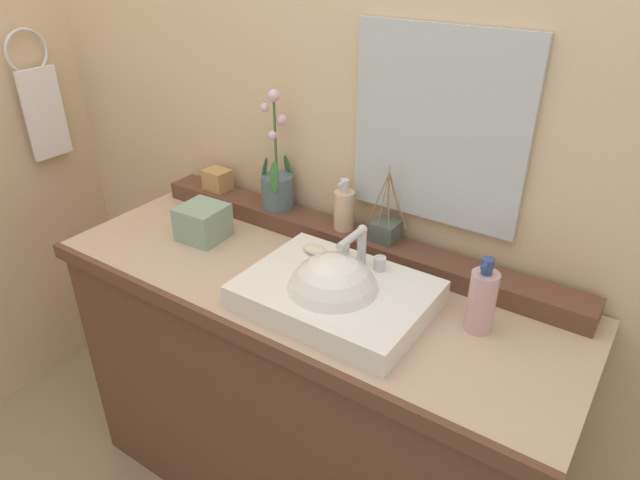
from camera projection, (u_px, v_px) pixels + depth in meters
wall_back at (385, 77)px, 1.59m from camera, size 3.38×0.20×2.67m
vanity_cabinet at (309, 396)px, 1.75m from camera, size 1.47×0.56×0.87m
back_ledge at (349, 239)px, 1.68m from camera, size 1.39×0.10×0.06m
sink_basin at (334, 297)px, 1.42m from camera, size 0.46×0.34×0.27m
soap_bar at (316, 250)px, 1.53m from camera, size 0.07×0.04×0.02m
potted_plant at (277, 182)px, 1.77m from camera, size 0.11×0.12×0.38m
soap_dispenser at (344, 209)px, 1.65m from camera, size 0.06×0.06×0.15m
reed_diffuser at (386, 230)px, 1.60m from camera, size 0.12×0.08×0.22m
trinket_box at (218, 180)px, 1.91m from camera, size 0.09×0.07×0.07m
lotion_bottle at (482, 300)px, 1.31m from camera, size 0.07×0.07×0.19m
tissue_box at (203, 222)px, 1.72m from camera, size 0.14×0.14×0.10m
mirror at (438, 129)px, 1.44m from camera, size 0.47×0.02×0.51m
towel_ring at (27, 52)px, 2.00m from camera, size 0.01×0.16×0.16m
hand_towel at (45, 114)px, 2.10m from camera, size 0.02×0.15×0.33m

